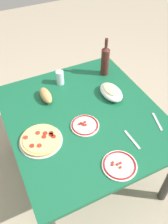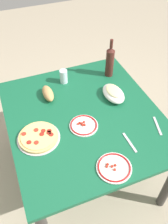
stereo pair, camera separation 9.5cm
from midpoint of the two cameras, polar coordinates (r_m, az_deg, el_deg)
name	(u,v)px [view 2 (the right image)]	position (r m, az deg, el deg)	size (l,w,h in m)	color
ground_plane	(84,169)	(2.36, 1.18, -13.44)	(8.00, 8.00, 0.00)	tan
dining_table	(84,125)	(1.84, 1.48, -3.17)	(1.21, 1.10, 0.75)	#145938
pepperoni_pizza	(39,137)	(1.62, -9.14, -5.96)	(0.29, 0.29, 0.03)	#B7B7BC
baked_pasta_dish	(113,93)	(1.89, 8.47, 4.48)	(0.24, 0.15, 0.08)	white
wine_bottle	(110,61)	(2.06, 7.53, 11.89)	(0.07, 0.07, 0.34)	#471E19
water_glass	(64,76)	(2.01, -3.51, 8.42)	(0.06, 0.06, 0.12)	silver
side_plate_near	(84,125)	(1.68, 1.55, -3.22)	(0.20, 0.20, 0.02)	white
side_plate_far	(114,167)	(1.49, 9.04, -12.99)	(0.22, 0.22, 0.02)	white
bread_loaf	(48,93)	(1.89, -7.18, 4.38)	(0.19, 0.08, 0.07)	tan
fork_left	(130,142)	(1.63, 12.50, -7.16)	(0.17, 0.02, 0.01)	#B7B7BC
fork_right	(157,126)	(1.77, 18.58, -3.18)	(0.17, 0.02, 0.01)	#B7B7BC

